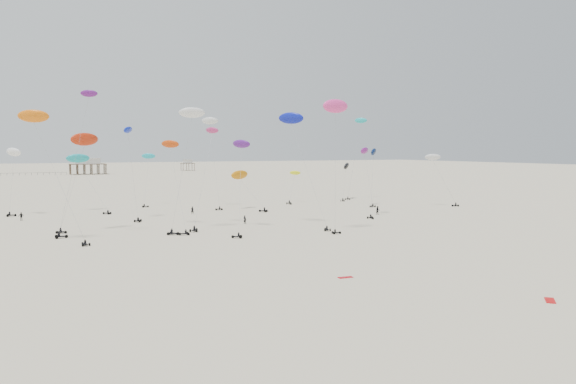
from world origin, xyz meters
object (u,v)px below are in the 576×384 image
rig_4 (188,138)px  spectator_0 (245,224)px  rig_0 (373,170)px  pavilion_main (88,167)px  rig_9 (174,166)px  pavilion_small (188,166)px

rig_4 → spectator_0: (12.88, 4.52, -17.32)m
spectator_0 → rig_0: bearing=-122.6°
pavilion_main → spectator_0: 252.77m
rig_4 → rig_9: size_ratio=1.13×
pavilion_small → spectator_0: bearing=-103.0°
rig_0 → pavilion_main: bearing=-77.6°
pavilion_small → rig_4: rig_4 is taller
pavilion_main → rig_9: size_ratio=1.02×
pavilion_main → rig_0: (36.11, -252.08, 6.37)m
rig_9 → spectator_0: (14.24, -0.87, -11.89)m
rig_0 → spectator_0: (-31.45, -0.61, -10.59)m
pavilion_small → rig_4: bearing=-105.2°
rig_0 → rig_4: size_ratio=0.69×
pavilion_main → rig_9: 252.12m
rig_9 → rig_4: bearing=-161.9°
pavilion_main → rig_0: size_ratio=1.31×
pavilion_main → pavilion_small: bearing=23.2°
pavilion_small → pavilion_main: bearing=-156.8°
pavilion_small → spectator_0: size_ratio=4.39×
pavilion_main → pavilion_small: pavilion_main is taller
rig_0 → spectator_0: 33.19m
rig_4 → spectator_0: bearing=147.1°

